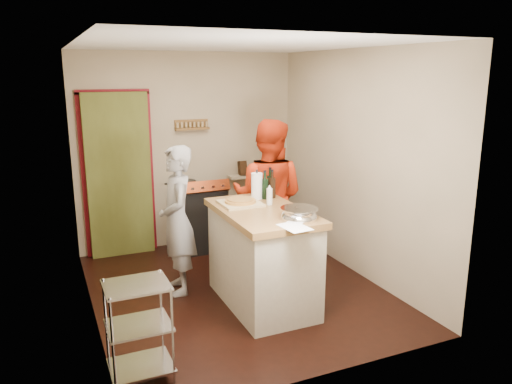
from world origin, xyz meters
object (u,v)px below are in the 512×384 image
stove (201,217)px  person_red (268,197)px  wire_shelving (139,326)px  person_stripe (177,221)px  island (263,255)px

stove → person_red: person_red is taller
wire_shelving → person_stripe: person_stripe is taller
stove → wire_shelving: stove is taller
island → person_red: 0.97m
stove → person_stripe: (-0.62, -1.18, 0.35)m
island → stove: bearing=92.6°
person_stripe → person_red: bearing=104.4°
stove → person_stripe: person_stripe is taller
wire_shelving → person_red: 2.47m
person_stripe → person_red: size_ratio=0.88×
stove → island: size_ratio=0.68×
wire_shelving → person_stripe: (0.70, 1.44, 0.36)m
island → person_stripe: person_stripe is taller
island → person_stripe: size_ratio=0.92×
stove → island: bearing=-87.4°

